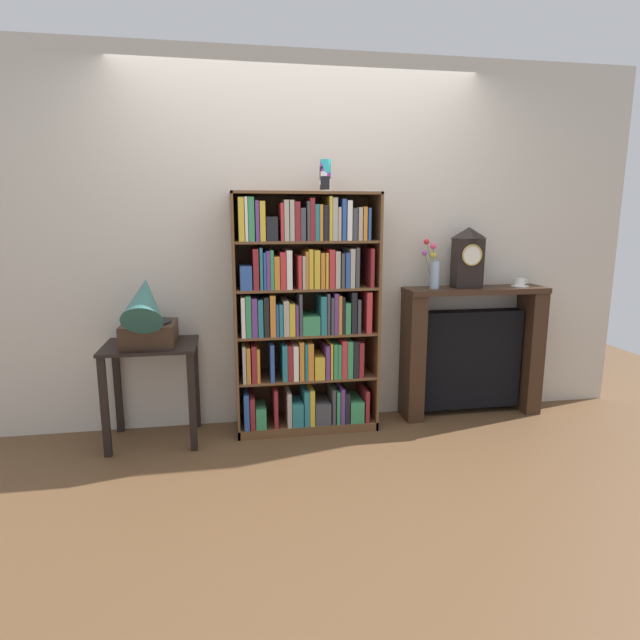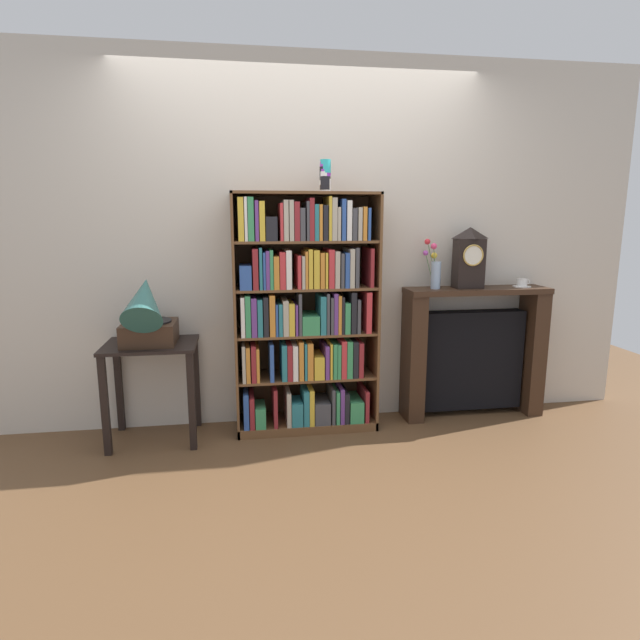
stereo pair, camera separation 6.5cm
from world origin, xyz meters
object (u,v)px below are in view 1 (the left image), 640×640
at_px(cup_stack, 325,176).
at_px(mantel_clock, 468,258).
at_px(flower_vase, 434,269).
at_px(gramophone, 146,315).
at_px(fireplace_mantel, 471,352).
at_px(teacup_with_saucer, 520,283).
at_px(side_table_left, 152,368).
at_px(bookshelf, 305,317).

bearing_deg(cup_stack, mantel_clock, 2.64).
height_order(cup_stack, flower_vase, cup_stack).
bearing_deg(gramophone, cup_stack, 5.68).
xyz_separation_m(cup_stack, mantel_clock, (1.07, 0.05, -0.56)).
distance_m(cup_stack, fireplace_mantel, 1.72).
bearing_deg(mantel_clock, teacup_with_saucer, 0.32).
bearing_deg(mantel_clock, cup_stack, -177.36).
bearing_deg(teacup_with_saucer, side_table_left, -177.91).
bearing_deg(gramophone, flower_vase, 5.06).
bearing_deg(bookshelf, cup_stack, -0.79).
distance_m(fireplace_mantel, flower_vase, 0.72).
bearing_deg(side_table_left, gramophone, -90.00).
bearing_deg(fireplace_mantel, bookshelf, -176.79).
height_order(gramophone, fireplace_mantel, gramophone).
distance_m(gramophone, teacup_with_saucer, 2.69).
height_order(fireplace_mantel, teacup_with_saucer, teacup_with_saucer).
distance_m(fireplace_mantel, teacup_with_saucer, 0.63).
bearing_deg(cup_stack, side_table_left, -177.77).
distance_m(side_table_left, fireplace_mantel, 2.33).
bearing_deg(bookshelf, flower_vase, 3.43).
bearing_deg(mantel_clock, fireplace_mantel, 17.58).
relative_size(cup_stack, teacup_with_saucer, 1.59).
bearing_deg(fireplace_mantel, cup_stack, -176.31).
bearing_deg(fireplace_mantel, side_table_left, -177.05).
distance_m(bookshelf, gramophone, 1.05).
xyz_separation_m(gramophone, mantel_clock, (2.25, 0.17, 0.32)).
bearing_deg(gramophone, side_table_left, 90.00).
height_order(cup_stack, fireplace_mantel, cup_stack).
relative_size(gramophone, flower_vase, 1.46).
height_order(gramophone, flower_vase, flower_vase).
xyz_separation_m(cup_stack, side_table_left, (-1.18, -0.05, -1.25)).
height_order(fireplace_mantel, mantel_clock, mantel_clock).
relative_size(bookshelf, side_table_left, 2.46).
distance_m(flower_vase, teacup_with_saucer, 0.70).
relative_size(bookshelf, flower_vase, 4.64).
relative_size(bookshelf, mantel_clock, 3.76).
relative_size(side_table_left, mantel_clock, 1.53).
bearing_deg(bookshelf, gramophone, -173.46).
distance_m(fireplace_mantel, mantel_clock, 0.72).
distance_m(mantel_clock, teacup_with_saucer, 0.47).
bearing_deg(mantel_clock, gramophone, -175.76).
bearing_deg(bookshelf, teacup_with_saucer, 1.73).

